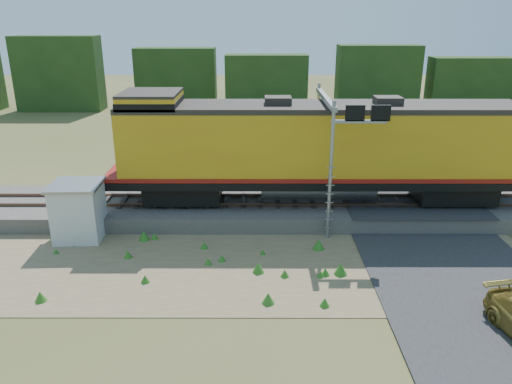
{
  "coord_description": "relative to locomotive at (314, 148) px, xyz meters",
  "views": [
    {
      "loc": [
        -1.08,
        -18.5,
        10.12
      ],
      "look_at": [
        -1.12,
        3.0,
        2.4
      ],
      "focal_mm": 35.0,
      "sensor_mm": 36.0,
      "label": 1
    }
  ],
  "objects": [
    {
      "name": "dirt_shoulder",
      "position": [
        -3.79,
        -5.5,
        -3.69
      ],
      "size": [
        26.0,
        8.0,
        0.03
      ],
      "primitive_type": "cube",
      "color": "#8C7754",
      "rests_on": "ground"
    },
    {
      "name": "signal_gantry",
      "position": [
        0.81,
        -0.65,
        1.26
      ],
      "size": [
        2.6,
        6.2,
        6.57
      ],
      "color": "gray",
      "rests_on": "ground"
    },
    {
      "name": "ground",
      "position": [
        -1.79,
        -6.0,
        -3.7
      ],
      "size": [
        140.0,
        140.0,
        0.0
      ],
      "primitive_type": "plane",
      "color": "#475123",
      "rests_on": "ground"
    },
    {
      "name": "ballast",
      "position": [
        -1.79,
        0.0,
        -3.3
      ],
      "size": [
        70.0,
        5.0,
        0.8
      ],
      "primitive_type": "cube",
      "color": "slate",
      "rests_on": "ground"
    },
    {
      "name": "rails",
      "position": [
        -1.79,
        0.0,
        -2.82
      ],
      "size": [
        70.0,
        1.54,
        0.16
      ],
      "color": "brown",
      "rests_on": "ballast"
    },
    {
      "name": "road",
      "position": [
        5.21,
        -5.26,
        -3.62
      ],
      "size": [
        7.0,
        66.0,
        0.86
      ],
      "color": "#38383A",
      "rests_on": "ground"
    },
    {
      "name": "locomotive",
      "position": [
        0.0,
        0.0,
        0.0
      ],
      "size": [
        21.56,
        3.29,
        5.56
      ],
      "color": "black",
      "rests_on": "rails"
    },
    {
      "name": "shed",
      "position": [
        -11.26,
        -2.78,
        -2.33
      ],
      "size": [
        2.39,
        2.39,
        2.72
      ],
      "rotation": [
        0.0,
        0.0,
        0.04
      ],
      "color": "silver",
      "rests_on": "ground"
    },
    {
      "name": "weed_clumps",
      "position": [
        -5.29,
        -5.9,
        -3.7
      ],
      "size": [
        15.0,
        6.2,
        0.56
      ],
      "primitive_type": null,
      "color": "#317220",
      "rests_on": "ground"
    },
    {
      "name": "tree_line_north",
      "position": [
        -1.79,
        32.0,
        -0.63
      ],
      "size": [
        130.0,
        3.0,
        6.5
      ],
      "color": "#1D3814",
      "rests_on": "ground"
    }
  ]
}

